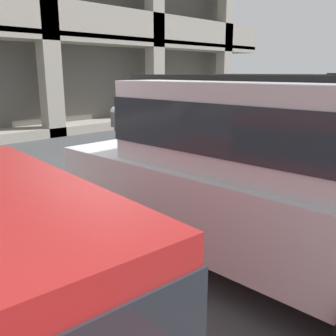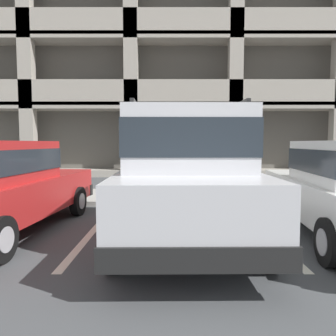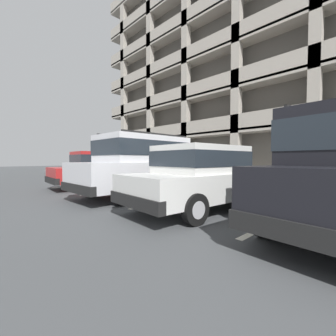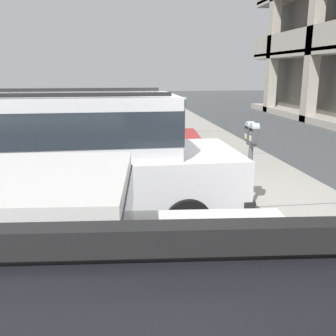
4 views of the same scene
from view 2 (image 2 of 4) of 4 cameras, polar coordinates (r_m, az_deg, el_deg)
ground_plane at (r=7.62m, az=1.22°, el=-7.42°), size 80.00×80.00×0.10m
sidewalk at (r=8.88m, az=1.03°, el=-5.00°), size 40.00×2.20×0.12m
parking_stall_lines at (r=6.45m, az=14.75°, el=-9.26°), size 11.79×4.80×0.01m
silver_suv at (r=5.25m, az=2.61°, el=-0.21°), size 2.06×4.80×2.03m
parking_meter_near at (r=7.82m, az=3.00°, el=2.08°), size 0.35×0.12×1.44m
parking_garage at (r=21.23m, az=-4.92°, el=25.13°), size 32.00×10.00×19.25m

